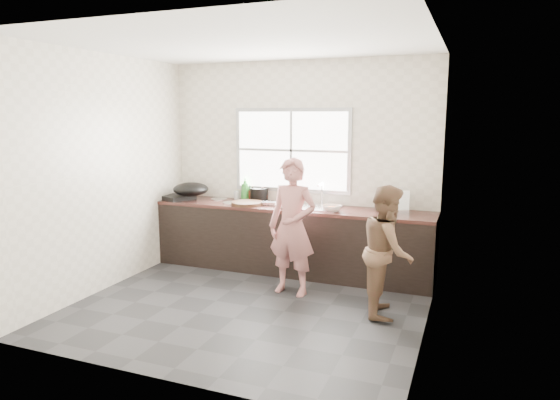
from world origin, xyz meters
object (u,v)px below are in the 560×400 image
at_px(woman, 292,231).
at_px(bottle_brown_tall, 252,194).
at_px(cutting_board, 247,203).
at_px(bottle_green, 245,188).
at_px(burner, 177,197).
at_px(wok, 191,189).
at_px(dish_rack, 391,201).
at_px(plate_food, 242,203).
at_px(bowl_crabs, 331,209).
at_px(glass_jar, 237,195).
at_px(person_side, 388,250).
at_px(bowl_held, 329,207).
at_px(pot_lid_right, 232,203).
at_px(black_pot, 259,194).
at_px(pot_lid_left, 219,199).
at_px(bowl_mince, 283,206).
at_px(bottle_brown_short, 262,195).

height_order(woman, bottle_brown_tall, woman).
height_order(cutting_board, bottle_green, bottle_green).
distance_m(burner, wok, 0.25).
bearing_deg(bottle_green, dish_rack, -4.81).
distance_m(plate_food, bottle_brown_tall, 0.30).
distance_m(plate_food, burner, 0.98).
bearing_deg(bottle_green, bowl_crabs, -15.40).
xyz_separation_m(plate_food, bottle_brown_tall, (0.03, 0.28, 0.08)).
relative_size(glass_jar, wok, 0.23).
relative_size(person_side, bowl_crabs, 6.94).
xyz_separation_m(person_side, bottle_green, (-2.13, 1.17, 0.35)).
bearing_deg(dish_rack, bottle_brown_tall, 159.31).
bearing_deg(dish_rack, bowl_held, 168.80).
bearing_deg(plate_food, woman, -35.69).
bearing_deg(woman, burner, 167.28).
bearing_deg(bowl_held, pot_lid_right, -176.92).
bearing_deg(pot_lid_right, cutting_board, -10.37).
distance_m(bowl_crabs, black_pot, 1.18).
distance_m(person_side, plate_food, 2.26).
bearing_deg(person_side, plate_food, 56.41).
bearing_deg(bottle_brown_tall, cutting_board, -76.45).
bearing_deg(plate_food, pot_lid_left, 157.31).
bearing_deg(bottle_brown_tall, person_side, -30.17).
bearing_deg(plate_food, glass_jar, 126.70).
relative_size(bowl_mince, bottle_green, 0.61).
bearing_deg(bowl_mince, pot_lid_right, 175.16).
xyz_separation_m(person_side, burner, (-3.04, 0.88, 0.22)).
relative_size(black_pot, pot_lid_right, 0.99).
bearing_deg(bowl_held, dish_rack, 4.26).
relative_size(bottle_brown_short, wok, 0.37).
xyz_separation_m(cutting_board, plate_food, (-0.11, 0.06, -0.01)).
relative_size(cutting_board, pot_lid_right, 1.69).
bearing_deg(woman, plate_food, 150.69).
bearing_deg(cutting_board, glass_jar, 133.03).
distance_m(black_pot, dish_rack, 1.80).
bearing_deg(dish_rack, bottle_green, 159.74).
xyz_separation_m(black_pot, pot_lid_right, (-0.26, -0.30, -0.08)).
relative_size(glass_jar, burner, 0.29).
bearing_deg(bottle_green, burner, -161.82).
distance_m(cutting_board, bottle_green, 0.41).
height_order(bowl_crabs, plate_food, bowl_crabs).
bearing_deg(person_side, bowl_held, 32.84).
relative_size(person_side, plate_food, 6.60).
bearing_deg(bottle_brown_short, pot_lid_right, -135.66).
height_order(burner, dish_rack, dish_rack).
xyz_separation_m(bottle_brown_tall, glass_jar, (-0.24, 0.00, -0.04)).
bearing_deg(wok, person_side, -17.52).
xyz_separation_m(black_pot, bottle_brown_tall, (-0.10, 0.00, 0.01)).
bearing_deg(pot_lid_right, bottle_brown_tall, 62.19).
xyz_separation_m(cutting_board, bowl_crabs, (1.13, -0.03, 0.01)).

